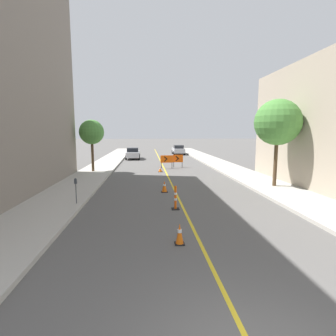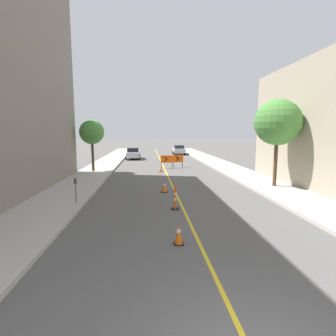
{
  "view_description": "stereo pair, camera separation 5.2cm",
  "coord_description": "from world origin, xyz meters",
  "px_view_note": "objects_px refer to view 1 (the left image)",
  "views": [
    {
      "loc": [
        -1.78,
        -3.32,
        3.74
      ],
      "look_at": [
        -0.16,
        16.63,
        1.0
      ],
      "focal_mm": 28.0,
      "sensor_mm": 36.0,
      "label": 1
    },
    {
      "loc": [
        -1.72,
        -3.32,
        3.74
      ],
      "look_at": [
        -0.16,
        16.63,
        1.0
      ],
      "focal_mm": 28.0,
      "sensor_mm": 36.0,
      "label": 2
    }
  ],
  "objects_px": {
    "arrow_barricade_secondary": "(178,159)",
    "traffic_cone_second": "(164,187)",
    "traffic_cone_nearest": "(180,234)",
    "traffic_cone_third": "(160,169)",
    "arrow_barricade_primary": "(167,159)",
    "delineator_post_front": "(175,199)",
    "parked_car_curb_near": "(133,153)",
    "street_tree_left_near": "(92,132)",
    "parking_meter_near_curb": "(76,186)",
    "street_tree_right_near": "(278,123)",
    "parked_car_curb_mid": "(178,150)"
  },
  "relations": [
    {
      "from": "traffic_cone_third",
      "to": "arrow_barricade_secondary",
      "type": "xyz_separation_m",
      "value": [
        2.05,
        3.02,
        0.67
      ]
    },
    {
      "from": "parked_car_curb_near",
      "to": "street_tree_right_near",
      "type": "bearing_deg",
      "value": -63.79
    },
    {
      "from": "arrow_barricade_secondary",
      "to": "parked_car_curb_mid",
      "type": "xyz_separation_m",
      "value": [
        2.04,
        16.52,
        -0.12
      ]
    },
    {
      "from": "parking_meter_near_curb",
      "to": "traffic_cone_third",
      "type": "bearing_deg",
      "value": 66.91
    },
    {
      "from": "traffic_cone_third",
      "to": "arrow_barricade_secondary",
      "type": "height_order",
      "value": "arrow_barricade_secondary"
    },
    {
      "from": "traffic_cone_second",
      "to": "arrow_barricade_primary",
      "type": "relative_size",
      "value": 0.53
    },
    {
      "from": "traffic_cone_nearest",
      "to": "parked_car_curb_near",
      "type": "height_order",
      "value": "parked_car_curb_near"
    },
    {
      "from": "arrow_barricade_secondary",
      "to": "arrow_barricade_primary",
      "type": "bearing_deg",
      "value": -152.97
    },
    {
      "from": "traffic_cone_nearest",
      "to": "parking_meter_near_curb",
      "type": "xyz_separation_m",
      "value": [
        -4.65,
        4.88,
        0.73
      ]
    },
    {
      "from": "arrow_barricade_primary",
      "to": "parking_meter_near_curb",
      "type": "bearing_deg",
      "value": -116.54
    },
    {
      "from": "traffic_cone_third",
      "to": "parked_car_curb_mid",
      "type": "height_order",
      "value": "parked_car_curb_mid"
    },
    {
      "from": "traffic_cone_second",
      "to": "parking_meter_near_curb",
      "type": "distance_m",
      "value": 5.53
    },
    {
      "from": "traffic_cone_second",
      "to": "delineator_post_front",
      "type": "bearing_deg",
      "value": -85.6
    },
    {
      "from": "traffic_cone_nearest",
      "to": "delineator_post_front",
      "type": "relative_size",
      "value": 0.62
    },
    {
      "from": "arrow_barricade_secondary",
      "to": "street_tree_right_near",
      "type": "relative_size",
      "value": 0.24
    },
    {
      "from": "delineator_post_front",
      "to": "parking_meter_near_curb",
      "type": "bearing_deg",
      "value": 170.11
    },
    {
      "from": "parked_car_curb_near",
      "to": "traffic_cone_nearest",
      "type": "bearing_deg",
      "value": -85.09
    },
    {
      "from": "street_tree_right_near",
      "to": "traffic_cone_second",
      "type": "bearing_deg",
      "value": -175.71
    },
    {
      "from": "parked_car_curb_mid",
      "to": "street_tree_right_near",
      "type": "height_order",
      "value": "street_tree_right_near"
    },
    {
      "from": "parked_car_curb_near",
      "to": "street_tree_right_near",
      "type": "relative_size",
      "value": 0.76
    },
    {
      "from": "traffic_cone_second",
      "to": "parking_meter_near_curb",
      "type": "bearing_deg",
      "value": -148.29
    },
    {
      "from": "delineator_post_front",
      "to": "parking_meter_near_curb",
      "type": "height_order",
      "value": "parking_meter_near_curb"
    },
    {
      "from": "street_tree_left_near",
      "to": "traffic_cone_third",
      "type": "bearing_deg",
      "value": 1.07
    },
    {
      "from": "delineator_post_front",
      "to": "parked_car_curb_near",
      "type": "distance_m",
      "value": 24.8
    },
    {
      "from": "traffic_cone_nearest",
      "to": "delineator_post_front",
      "type": "bearing_deg",
      "value": 85.72
    },
    {
      "from": "traffic_cone_nearest",
      "to": "traffic_cone_second",
      "type": "bearing_deg",
      "value": 89.91
    },
    {
      "from": "parked_car_curb_mid",
      "to": "parked_car_curb_near",
      "type": "bearing_deg",
      "value": -135.75
    },
    {
      "from": "parked_car_curb_near",
      "to": "street_tree_left_near",
      "type": "height_order",
      "value": "street_tree_left_near"
    },
    {
      "from": "delineator_post_front",
      "to": "parked_car_curb_near",
      "type": "height_order",
      "value": "parked_car_curb_near"
    },
    {
      "from": "arrow_barricade_primary",
      "to": "street_tree_left_near",
      "type": "distance_m",
      "value": 7.96
    },
    {
      "from": "traffic_cone_second",
      "to": "parked_car_curb_mid",
      "type": "relative_size",
      "value": 0.17
    },
    {
      "from": "traffic_cone_second",
      "to": "parked_car_curb_mid",
      "type": "height_order",
      "value": "parked_car_curb_mid"
    },
    {
      "from": "traffic_cone_nearest",
      "to": "parking_meter_near_curb",
      "type": "distance_m",
      "value": 6.78
    },
    {
      "from": "arrow_barricade_secondary",
      "to": "parked_car_curb_mid",
      "type": "distance_m",
      "value": 16.64
    },
    {
      "from": "traffic_cone_nearest",
      "to": "parked_car_curb_mid",
      "type": "height_order",
      "value": "parked_car_curb_mid"
    },
    {
      "from": "street_tree_right_near",
      "to": "parked_car_curb_mid",
      "type": "bearing_deg",
      "value": 96.62
    },
    {
      "from": "traffic_cone_third",
      "to": "street_tree_left_near",
      "type": "height_order",
      "value": "street_tree_left_near"
    },
    {
      "from": "delineator_post_front",
      "to": "street_tree_right_near",
      "type": "relative_size",
      "value": 0.21
    },
    {
      "from": "arrow_barricade_secondary",
      "to": "traffic_cone_second",
      "type": "bearing_deg",
      "value": -101.15
    },
    {
      "from": "traffic_cone_nearest",
      "to": "traffic_cone_third",
      "type": "height_order",
      "value": "traffic_cone_nearest"
    },
    {
      "from": "delineator_post_front",
      "to": "street_tree_right_near",
      "type": "height_order",
      "value": "street_tree_right_near"
    },
    {
      "from": "parking_meter_near_curb",
      "to": "street_tree_left_near",
      "type": "distance_m",
      "value": 11.62
    },
    {
      "from": "arrow_barricade_secondary",
      "to": "parking_meter_near_curb",
      "type": "relative_size",
      "value": 1.05
    },
    {
      "from": "parked_car_curb_near",
      "to": "delineator_post_front",
      "type": "bearing_deg",
      "value": -83.43
    },
    {
      "from": "parked_car_curb_near",
      "to": "traffic_cone_third",
      "type": "bearing_deg",
      "value": -76.57
    },
    {
      "from": "street_tree_right_near",
      "to": "parked_car_curb_near",
      "type": "bearing_deg",
      "value": 117.35
    },
    {
      "from": "traffic_cone_third",
      "to": "arrow_barricade_primary",
      "type": "xyz_separation_m",
      "value": [
        0.79,
        2.37,
        0.69
      ]
    },
    {
      "from": "traffic_cone_nearest",
      "to": "street_tree_left_near",
      "type": "relative_size",
      "value": 0.15
    },
    {
      "from": "traffic_cone_nearest",
      "to": "arrow_barricade_primary",
      "type": "height_order",
      "value": "arrow_barricade_primary"
    },
    {
      "from": "arrow_barricade_secondary",
      "to": "traffic_cone_nearest",
      "type": "bearing_deg",
      "value": -96.82
    }
  ]
}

